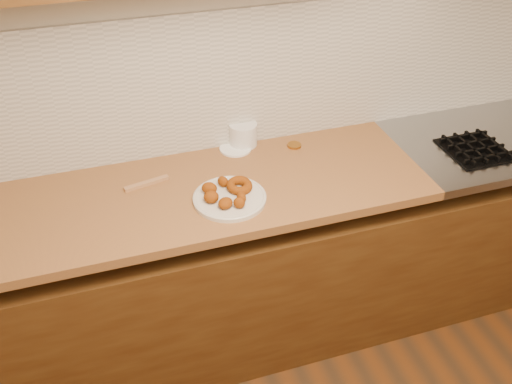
{
  "coord_description": "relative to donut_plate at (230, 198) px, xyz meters",
  "views": [
    {
      "loc": [
        -0.72,
        -0.03,
        2.16
      ],
      "look_at": [
        -0.22,
        1.57,
        0.93
      ],
      "focal_mm": 38.0,
      "sensor_mm": 36.0,
      "label": 1
    }
  ],
  "objects": [
    {
      "name": "wooden_utensil",
      "position": [
        -0.29,
        0.2,
        -0.0
      ],
      "size": [
        0.18,
        0.06,
        0.01
      ],
      "primitive_type": "cube",
      "rotation": [
        0.0,
        0.0,
        0.22
      ],
      "color": "#A87549",
      "rests_on": "butcher_block"
    },
    {
      "name": "plastic_tub",
      "position": [
        0.17,
        0.38,
        0.04
      ],
      "size": [
        0.13,
        0.13,
        0.1
      ],
      "primitive_type": "cylinder",
      "rotation": [
        0.0,
        0.0,
        -0.1
      ],
      "color": "white",
      "rests_on": "butcher_block"
    },
    {
      "name": "wall_back",
      "position": [
        0.32,
        0.41,
        0.44
      ],
      "size": [
        4.0,
        0.02,
        2.7
      ],
      "primitive_type": "cube",
      "color": "#B6A58F",
      "rests_on": "ground"
    },
    {
      "name": "backsplash",
      "position": [
        0.32,
        0.4,
        0.29
      ],
      "size": [
        3.6,
        0.02,
        0.6
      ],
      "primitive_type": "cube",
      "color": "beige",
      "rests_on": "wall_back"
    },
    {
      "name": "butcher_block",
      "position": [
        -0.33,
        0.1,
        -0.03
      ],
      "size": [
        2.3,
        0.62,
        0.04
      ],
      "primitive_type": "cube",
      "color": "#935E2B",
      "rests_on": "base_cabinet"
    },
    {
      "name": "brass_jar_lid",
      "position": [
        0.38,
        0.29,
        -0.0
      ],
      "size": [
        0.07,
        0.07,
        0.01
      ],
      "primitive_type": "cylinder",
      "rotation": [
        0.0,
        0.0,
        0.09
      ],
      "color": "#A56E26",
      "rests_on": "butcher_block"
    },
    {
      "name": "donut_plate",
      "position": [
        0.0,
        0.0,
        0.0
      ],
      "size": [
        0.28,
        0.28,
        0.02
      ],
      "primitive_type": "cylinder",
      "color": "beige",
      "rests_on": "butcher_block"
    },
    {
      "name": "ring_donut",
      "position": [
        0.05,
        0.04,
        0.03
      ],
      "size": [
        0.14,
        0.14,
        0.05
      ],
      "primitive_type": "torus",
      "rotation": [
        0.1,
        0.0,
        0.5
      ],
      "color": "#863A00",
      "rests_on": "donut_plate"
    },
    {
      "name": "tub_lid",
      "position": [
        0.12,
        0.35,
        -0.0
      ],
      "size": [
        0.17,
        0.17,
        0.01
      ],
      "primitive_type": "cylinder",
      "rotation": [
        0.0,
        0.0,
        -0.25
      ],
      "color": "white",
      "rests_on": "butcher_block"
    },
    {
      "name": "fried_dough_chunks",
      "position": [
        -0.03,
        -0.01,
        0.03
      ],
      "size": [
        0.16,
        0.21,
        0.05
      ],
      "color": "#863A00",
      "rests_on": "donut_plate"
    },
    {
      "name": "base_cabinet",
      "position": [
        0.32,
        0.1,
        -0.52
      ],
      "size": [
        3.6,
        0.6,
        0.77
      ],
      "primitive_type": "cube",
      "color": "#523414",
      "rests_on": "floor"
    }
  ]
}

